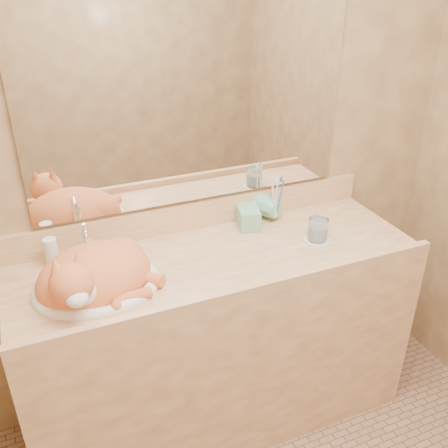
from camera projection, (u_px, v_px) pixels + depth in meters
name	position (u px, v px, depth m)	size (l,w,h in m)	color
wall_back	(192.00, 138.00, 1.98)	(2.40, 0.02, 2.50)	brown
vanity_counter	(220.00, 341.00, 2.15)	(1.60, 0.55, 0.85)	#A47149
mirror	(192.00, 104.00, 1.91)	(1.30, 0.02, 0.80)	white
sink_basin	(96.00, 271.00, 1.74)	(0.44, 0.37, 0.14)	white
faucet	(87.00, 246.00, 1.87)	(0.04, 0.11, 0.16)	silver
cat	(93.00, 274.00, 1.72)	(0.42, 0.34, 0.23)	#CC5A2F
soap_dispenser	(252.00, 213.00, 2.07)	(0.09, 0.09, 0.19)	#73B896
toothbrush_cup	(276.00, 212.00, 2.17)	(0.12, 0.12, 0.11)	#73B896
toothbrushes	(277.00, 196.00, 2.14)	(0.04, 0.04, 0.23)	white
saucer	(317.00, 240.00, 2.06)	(0.11, 0.11, 0.01)	white
water_glass	(318.00, 229.00, 2.03)	(0.08, 0.08, 0.09)	white
lotion_bottle	(52.00, 253.00, 1.87)	(0.05, 0.05, 0.12)	white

